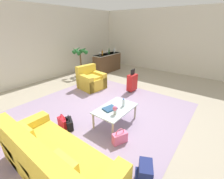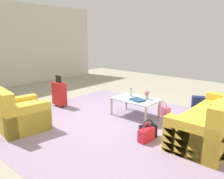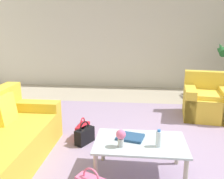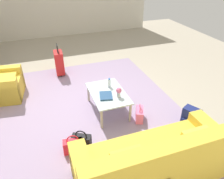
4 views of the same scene
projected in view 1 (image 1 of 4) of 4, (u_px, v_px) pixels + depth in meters
The scene contains 23 objects.
ground_plane at pixel (110, 110), 4.39m from camera, with size 12.00×12.00×0.00m, color #A89E89.
wall_back at pixel (31, 45), 6.05m from camera, with size 10.24×0.12×3.10m, color beige.
wall_right at pixel (172, 41), 7.46m from camera, with size 0.12×8.00×3.10m, color beige.
area_rug at pixel (90, 117), 4.06m from camera, with size 5.20×4.40×0.01m, color #9984A3.
couch at pixel (53, 164), 2.33m from camera, with size 0.87×2.24×0.88m.
armchair at pixel (91, 81), 5.86m from camera, with size 0.95×0.96×0.87m.
coffee_table at pixel (115, 110), 3.67m from camera, with size 1.07×0.68×0.44m.
water_bottle at pixel (123, 103), 3.70m from camera, with size 0.06×0.06×0.20m.
coffee_table_book at pixel (110, 108), 3.60m from camera, with size 0.31×0.24×0.03m, color navy.
flower_vase at pixel (115, 109), 3.35m from camera, with size 0.11×0.11×0.21m.
bar_console at pixel (107, 63), 7.91m from camera, with size 1.72×0.57×0.93m.
wine_glass_leftmost at pixel (100, 53), 7.25m from camera, with size 0.08×0.08×0.15m.
wine_glass_left_of_centre at pixel (107, 52), 7.69m from camera, with size 0.08×0.08×0.15m.
wine_glass_right_of_centre at pixel (114, 50), 8.13m from camera, with size 0.08×0.08×0.15m.
wine_bottle_amber at pixel (102, 53), 7.26m from camera, with size 0.07×0.07×0.30m.
wine_bottle_green at pixel (109, 52), 7.64m from camera, with size 0.07×0.07×0.30m.
wine_bottle_clear at pixel (115, 51), 7.98m from camera, with size 0.07×0.07×0.30m.
suitcase_red at pixel (132, 82), 5.52m from camera, with size 0.41×0.24×0.85m.
handbag_black at pixel (69, 123), 3.58m from camera, with size 0.28×0.35×0.36m.
handbag_pink at pixel (120, 138), 3.13m from camera, with size 0.35×0.26×0.36m.
handbag_red at pixel (63, 122), 3.62m from camera, with size 0.18×0.34×0.36m.
backpack_navy at pixel (144, 174), 2.29m from camera, with size 0.36×0.34×0.40m.
potted_palm at pixel (81, 60), 7.19m from camera, with size 0.64×0.64×1.40m.
Camera 1 is at (-2.96, -2.36, 2.29)m, focal length 24.00 mm.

